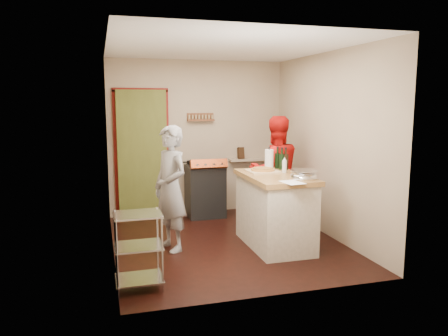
{
  "coord_description": "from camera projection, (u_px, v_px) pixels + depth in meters",
  "views": [
    {
      "loc": [
        -1.62,
        -5.55,
        1.9
      ],
      "look_at": [
        -0.03,
        0.0,
        1.03
      ],
      "focal_mm": 35.0,
      "sensor_mm": 36.0,
      "label": 1
    }
  ],
  "objects": [
    {
      "name": "person_red",
      "position": [
        275.0,
        171.0,
        6.75
      ],
      "size": [
        0.84,
        0.66,
        1.69
      ],
      "primitive_type": "imported",
      "rotation": [
        0.0,
        0.0,
        3.12
      ],
      "color": "red",
      "rests_on": "ground"
    },
    {
      "name": "right_wall",
      "position": [
        327.0,
        145.0,
        6.22
      ],
      "size": [
        0.04,
        3.5,
        2.6
      ],
      "primitive_type": "cube",
      "color": "tan",
      "rests_on": "ground"
    },
    {
      "name": "floor",
      "position": [
        226.0,
        242.0,
        6.0
      ],
      "size": [
        3.5,
        3.5,
        0.0
      ],
      "primitive_type": "plane",
      "color": "black",
      "rests_on": "ground"
    },
    {
      "name": "back_wall",
      "position": [
        160.0,
        148.0,
        7.35
      ],
      "size": [
        3.0,
        0.44,
        2.6
      ],
      "color": "tan",
      "rests_on": "ground"
    },
    {
      "name": "person_stripe",
      "position": [
        171.0,
        189.0,
        5.58
      ],
      "size": [
        0.59,
        0.69,
        1.61
      ],
      "primitive_type": "imported",
      "rotation": [
        0.0,
        0.0,
        -1.16
      ],
      "color": "#AAAAAF",
      "rests_on": "ground"
    },
    {
      "name": "wire_shelving",
      "position": [
        138.0,
        247.0,
        4.45
      ],
      "size": [
        0.48,
        0.4,
        0.8
      ],
      "color": "silver",
      "rests_on": "ground"
    },
    {
      "name": "left_wall",
      "position": [
        110.0,
        151.0,
        5.4
      ],
      "size": [
        0.04,
        3.5,
        2.6
      ],
      "primitive_type": "cube",
      "color": "tan",
      "rests_on": "ground"
    },
    {
      "name": "ceiling",
      "position": [
        226.0,
        47.0,
        5.61
      ],
      "size": [
        3.0,
        3.5,
        0.02
      ],
      "primitive_type": "cube",
      "color": "white",
      "rests_on": "back_wall"
    },
    {
      "name": "island",
      "position": [
        275.0,
        209.0,
        5.77
      ],
      "size": [
        0.77,
        1.38,
        1.27
      ],
      "color": "beige",
      "rests_on": "ground"
    },
    {
      "name": "stove",
      "position": [
        205.0,
        190.0,
        7.3
      ],
      "size": [
        0.6,
        0.63,
        1.0
      ],
      "color": "black",
      "rests_on": "ground"
    }
  ]
}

